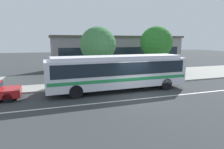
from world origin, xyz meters
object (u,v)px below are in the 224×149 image
at_px(transit_bus, 118,71).
at_px(bus_stop_sign, 164,66).
at_px(street_tree_mid_block, 156,43).
at_px(pedestrian_waiting_near_sign, 72,74).
at_px(street_tree_near_stop, 98,45).

height_order(transit_bus, bus_stop_sign, transit_bus).
xyz_separation_m(transit_bus, street_tree_mid_block, (6.26, 4.70, 2.19)).
bearing_deg(transit_bus, bus_stop_sign, 17.70).
bearing_deg(transit_bus, pedestrian_waiting_near_sign, 143.45).
relative_size(transit_bus, pedestrian_waiting_near_sign, 6.57).
xyz_separation_m(transit_bus, street_tree_near_stop, (-0.56, 4.35, 1.98)).
height_order(street_tree_near_stop, street_tree_mid_block, street_tree_mid_block).
bearing_deg(bus_stop_sign, street_tree_mid_block, 74.40).
bearing_deg(transit_bus, street_tree_near_stop, 97.30).
relative_size(bus_stop_sign, street_tree_mid_block, 0.43).
bearing_deg(street_tree_near_stop, transit_bus, -82.70).
bearing_deg(bus_stop_sign, transit_bus, -162.30).
xyz_separation_m(transit_bus, bus_stop_sign, (5.43, 1.73, -0.02)).
bearing_deg(pedestrian_waiting_near_sign, street_tree_mid_block, 12.56).
distance_m(pedestrian_waiting_near_sign, street_tree_near_stop, 4.22).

